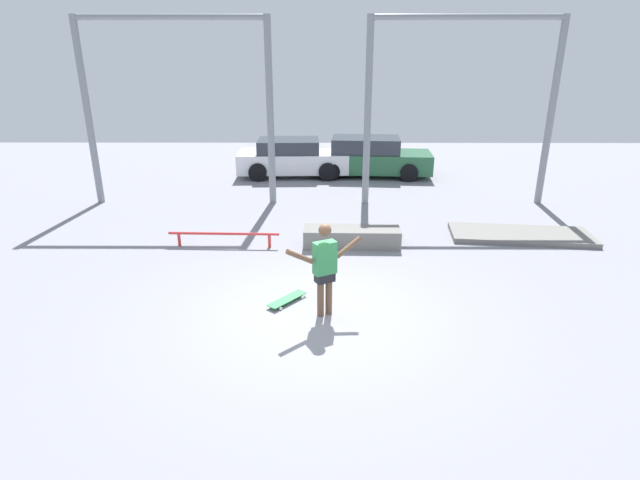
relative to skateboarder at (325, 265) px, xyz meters
name	(u,v)px	position (x,y,z in m)	size (l,w,h in m)	color
ground_plane	(316,315)	(-0.15, -0.02, -0.91)	(36.00, 36.00, 0.00)	gray
skateboarder	(325,265)	(0.00, 0.00, 0.00)	(1.25, 0.72, 1.62)	brown
skateboard	(287,299)	(-0.66, 0.43, -0.84)	(0.68, 0.76, 0.08)	#338C4C
grind_box	(352,237)	(0.64, 3.29, -0.70)	(2.20, 0.68, 0.42)	slate
manual_pad	(520,235)	(4.75, 3.87, -0.84)	(3.29, 1.27, 0.12)	slate
grind_rail	(224,235)	(-2.30, 3.22, -0.63)	(2.55, 0.14, 0.34)	red
canopy_support_left	(177,92)	(-4.11, 6.93, 2.29)	(5.37, 0.20, 5.18)	gray
canopy_support_right	(461,92)	(3.82, 6.93, 2.29)	(5.37, 0.20, 5.18)	gray
parked_car_white	(292,158)	(-1.15, 10.56, -0.26)	(4.00, 2.08, 1.32)	white
parked_car_green	(369,157)	(1.65, 10.60, -0.24)	(4.49, 2.23, 1.38)	#28603D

